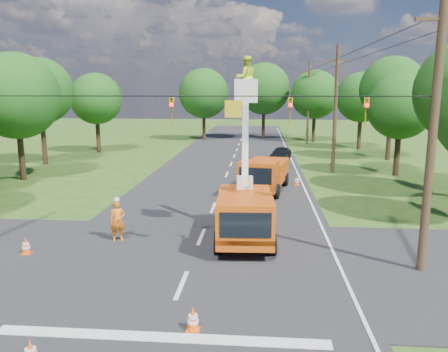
# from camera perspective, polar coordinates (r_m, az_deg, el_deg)

# --- Properties ---
(ground) EXTENTS (140.00, 140.00, 0.00)m
(ground) POSITION_cam_1_polar(r_m,az_deg,el_deg) (34.29, 0.36, 0.13)
(ground) COLOR #264D17
(ground) RESTS_ON ground
(road_main) EXTENTS (12.00, 100.00, 0.06)m
(road_main) POSITION_cam_1_polar(r_m,az_deg,el_deg) (34.29, 0.36, 0.13)
(road_main) COLOR black
(road_main) RESTS_ON ground
(road_cross) EXTENTS (56.00, 10.00, 0.07)m
(road_cross) POSITION_cam_1_polar(r_m,az_deg,el_deg) (17.06, -4.34, -11.30)
(road_cross) COLOR black
(road_cross) RESTS_ON ground
(stop_bar) EXTENTS (9.00, 0.45, 0.02)m
(stop_bar) POSITION_cam_1_polar(r_m,az_deg,el_deg) (12.49, -8.32, -20.29)
(stop_bar) COLOR silver
(stop_bar) RESTS_ON ground
(edge_line) EXTENTS (0.12, 90.00, 0.02)m
(edge_line) POSITION_cam_1_polar(r_m,az_deg,el_deg) (34.33, 9.72, -0.02)
(edge_line) COLOR silver
(edge_line) RESTS_ON ground
(bucket_truck) EXTENTS (2.67, 6.24, 7.94)m
(bucket_truck) POSITION_cam_1_polar(r_m,az_deg,el_deg) (19.07, 2.75, -3.50)
(bucket_truck) COLOR #C64E0E
(bucket_truck) RESTS_ON ground
(second_truck) EXTENTS (3.42, 6.47, 2.31)m
(second_truck) POSITION_cam_1_polar(r_m,az_deg,el_deg) (28.44, 5.28, 0.28)
(second_truck) COLOR #C64E0E
(second_truck) RESTS_ON ground
(ground_worker) EXTENTS (0.79, 0.67, 1.83)m
(ground_worker) POSITION_cam_1_polar(r_m,az_deg,el_deg) (19.65, -13.73, -5.72)
(ground_worker) COLOR orange
(ground_worker) RESTS_ON ground
(distant_car) EXTENTS (2.52, 3.98, 1.26)m
(distant_car) POSITION_cam_1_polar(r_m,az_deg,el_deg) (42.08, 7.39, 2.94)
(distant_car) COLOR black
(distant_car) RESTS_ON ground
(traffic_cone_1) EXTENTS (0.38, 0.38, 0.71)m
(traffic_cone_1) POSITION_cam_1_polar(r_m,az_deg,el_deg) (12.56, -4.07, -18.12)
(traffic_cone_1) COLOR #FB500D
(traffic_cone_1) RESTS_ON ground
(traffic_cone_2) EXTENTS (0.38, 0.38, 0.71)m
(traffic_cone_2) POSITION_cam_1_polar(r_m,az_deg,el_deg) (25.36, 4.02, -2.96)
(traffic_cone_2) COLOR #FB500D
(traffic_cone_2) RESTS_ON ground
(traffic_cone_3) EXTENTS (0.38, 0.38, 0.71)m
(traffic_cone_3) POSITION_cam_1_polar(r_m,az_deg,el_deg) (19.47, -24.45, -8.30)
(traffic_cone_3) COLOR #FB500D
(traffic_cone_3) RESTS_ON ground
(traffic_cone_6) EXTENTS (0.38, 0.38, 0.71)m
(traffic_cone_6) POSITION_cam_1_polar(r_m,az_deg,el_deg) (30.85, 9.49, -0.57)
(traffic_cone_6) COLOR #FB500D
(traffic_cone_6) RESTS_ON ground
(pole_right_near) EXTENTS (1.80, 0.30, 10.00)m
(pole_right_near) POSITION_cam_1_polar(r_m,az_deg,el_deg) (16.73, 25.63, 5.27)
(pole_right_near) COLOR #4C3823
(pole_right_near) RESTS_ON ground
(pole_right_mid) EXTENTS (1.80, 0.30, 10.00)m
(pole_right_mid) POSITION_cam_1_polar(r_m,az_deg,el_deg) (36.10, 14.36, 8.50)
(pole_right_mid) COLOR #4C3823
(pole_right_mid) RESTS_ON ground
(pole_right_far) EXTENTS (1.80, 0.30, 10.00)m
(pole_right_far) POSITION_cam_1_polar(r_m,az_deg,el_deg) (55.91, 10.98, 9.41)
(pole_right_far) COLOR #4C3823
(pole_right_far) RESTS_ON ground
(signal_span) EXTENTS (18.00, 0.29, 1.07)m
(signal_span) POSITION_cam_1_polar(r_m,az_deg,el_deg) (15.59, 3.54, 8.82)
(signal_span) COLOR black
(signal_span) RESTS_ON ground
(tree_left_d) EXTENTS (6.20, 6.20, 9.24)m
(tree_left_d) POSITION_cam_1_polar(r_m,az_deg,el_deg) (35.26, -25.50, 9.39)
(tree_left_d) COLOR #382616
(tree_left_d) RESTS_ON ground
(tree_left_e) EXTENTS (5.80, 5.80, 9.41)m
(tree_left_e) POSITION_cam_1_polar(r_m,az_deg,el_deg) (42.27, -22.91, 10.19)
(tree_left_e) COLOR #382616
(tree_left_e) RESTS_ON ground
(tree_left_f) EXTENTS (5.40, 5.40, 8.40)m
(tree_left_f) POSITION_cam_1_polar(r_m,az_deg,el_deg) (48.78, -16.36, 9.65)
(tree_left_f) COLOR #382616
(tree_left_f) RESTS_ON ground
(tree_right_c) EXTENTS (5.00, 5.00, 7.83)m
(tree_right_c) POSITION_cam_1_polar(r_m,az_deg,el_deg) (36.20, 22.07, 8.38)
(tree_right_c) COLOR #382616
(tree_right_c) RESTS_ON ground
(tree_right_d) EXTENTS (6.00, 6.00, 9.70)m
(tree_right_d) POSITION_cam_1_polar(r_m,az_deg,el_deg) (44.30, 21.14, 10.55)
(tree_right_d) COLOR #382616
(tree_right_d) RESTS_ON ground
(tree_right_e) EXTENTS (5.60, 5.60, 8.63)m
(tree_right_e) POSITION_cam_1_polar(r_m,az_deg,el_deg) (51.82, 17.52, 9.78)
(tree_right_e) COLOR #382616
(tree_right_e) RESTS_ON ground
(tree_far_a) EXTENTS (6.60, 6.60, 9.50)m
(tree_far_a) POSITION_cam_1_polar(r_m,az_deg,el_deg) (59.06, -2.67, 10.72)
(tree_far_a) COLOR #382616
(tree_far_a) RESTS_ON ground
(tree_far_b) EXTENTS (7.00, 7.00, 10.32)m
(tree_far_b) POSITION_cam_1_polar(r_m,az_deg,el_deg) (60.58, 5.25, 11.28)
(tree_far_b) COLOR #382616
(tree_far_b) RESTS_ON ground
(tree_far_c) EXTENTS (6.20, 6.20, 9.18)m
(tree_far_c) POSITION_cam_1_polar(r_m,az_deg,el_deg) (58.00, 11.80, 10.37)
(tree_far_c) COLOR #382616
(tree_far_c) RESTS_ON ground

